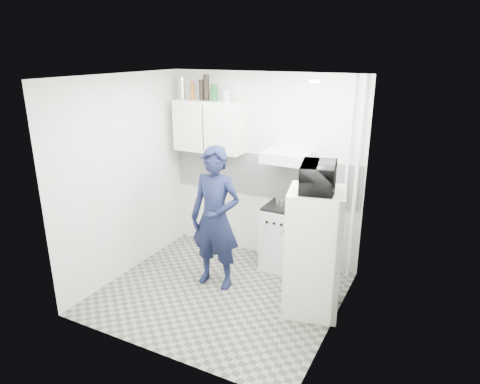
% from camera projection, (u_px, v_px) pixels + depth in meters
% --- Properties ---
extents(floor, '(2.80, 2.80, 0.00)m').
position_uv_depth(floor, '(220.00, 293.00, 5.31)').
color(floor, gray).
rests_on(floor, ground).
extents(ceiling, '(2.80, 2.80, 0.00)m').
position_uv_depth(ceiling, '(217.00, 76.00, 4.48)').
color(ceiling, white).
rests_on(ceiling, wall_back).
extents(wall_back, '(2.80, 0.00, 2.80)m').
position_uv_depth(wall_back, '(263.00, 168.00, 5.95)').
color(wall_back, silver).
rests_on(wall_back, floor).
extents(wall_left, '(0.00, 2.60, 2.60)m').
position_uv_depth(wall_left, '(124.00, 178.00, 5.49)').
color(wall_left, silver).
rests_on(wall_left, floor).
extents(wall_right, '(0.00, 2.60, 2.60)m').
position_uv_depth(wall_right, '(340.00, 214.00, 4.29)').
color(wall_right, silver).
rests_on(wall_right, floor).
extents(person, '(0.67, 0.46, 1.80)m').
position_uv_depth(person, '(215.00, 218.00, 5.24)').
color(person, '#111732').
rests_on(person, floor).
extents(stove, '(0.54, 0.54, 0.87)m').
position_uv_depth(stove, '(285.00, 238.00, 5.82)').
color(stove, white).
rests_on(stove, floor).
extents(fridge, '(0.72, 0.72, 1.45)m').
position_uv_depth(fridge, '(314.00, 252.00, 4.76)').
color(fridge, white).
rests_on(fridge, floor).
extents(stove_top, '(0.52, 0.52, 0.03)m').
position_uv_depth(stove_top, '(286.00, 207.00, 5.67)').
color(stove_top, black).
rests_on(stove_top, stove).
extents(saucepan, '(0.18, 0.18, 0.10)m').
position_uv_depth(saucepan, '(283.00, 201.00, 5.70)').
color(saucepan, silver).
rests_on(saucepan, stove_top).
extents(microwave, '(0.60, 0.47, 0.29)m').
position_uv_depth(microwave, '(318.00, 177.00, 4.49)').
color(microwave, black).
rests_on(microwave, fridge).
extents(bottle_a, '(0.07, 0.07, 0.30)m').
position_uv_depth(bottle_a, '(182.00, 88.00, 5.97)').
color(bottle_a, silver).
rests_on(bottle_a, upper_cabinet).
extents(bottle_b, '(0.06, 0.06, 0.24)m').
position_uv_depth(bottle_b, '(192.00, 91.00, 5.91)').
color(bottle_b, brown).
rests_on(bottle_b, upper_cabinet).
extents(bottle_c, '(0.07, 0.07, 0.28)m').
position_uv_depth(bottle_c, '(201.00, 90.00, 5.84)').
color(bottle_c, black).
rests_on(bottle_c, upper_cabinet).
extents(bottle_d, '(0.08, 0.08, 0.35)m').
position_uv_depth(bottle_d, '(206.00, 88.00, 5.80)').
color(bottle_d, black).
rests_on(bottle_d, upper_cabinet).
extents(canister_a, '(0.09, 0.09, 0.22)m').
position_uv_depth(canister_a, '(214.00, 93.00, 5.76)').
color(canister_a, '#144C1E').
rests_on(canister_a, upper_cabinet).
extents(canister_b, '(0.08, 0.08, 0.16)m').
position_uv_depth(canister_b, '(227.00, 96.00, 5.69)').
color(canister_b, '#B2B7BC').
rests_on(canister_b, upper_cabinet).
extents(upper_cabinet, '(1.00, 0.35, 0.70)m').
position_uv_depth(upper_cabinet, '(210.00, 126.00, 5.95)').
color(upper_cabinet, white).
rests_on(upper_cabinet, wall_back).
extents(range_hood, '(0.60, 0.50, 0.14)m').
position_uv_depth(range_hood, '(288.00, 156.00, 5.45)').
color(range_hood, white).
rests_on(range_hood, wall_back).
extents(backsplash, '(2.74, 0.03, 0.60)m').
position_uv_depth(backsplash, '(263.00, 175.00, 5.97)').
color(backsplash, white).
rests_on(backsplash, wall_back).
extents(pipe_a, '(0.05, 0.05, 2.60)m').
position_uv_depth(pipe_a, '(356.00, 182.00, 5.32)').
color(pipe_a, white).
rests_on(pipe_a, floor).
extents(pipe_b, '(0.04, 0.04, 2.60)m').
position_uv_depth(pipe_b, '(346.00, 181.00, 5.37)').
color(pipe_b, white).
rests_on(pipe_b, floor).
extents(ceiling_spot_fixture, '(0.10, 0.10, 0.02)m').
position_uv_depth(ceiling_spot_fixture, '(314.00, 81.00, 4.22)').
color(ceiling_spot_fixture, white).
rests_on(ceiling_spot_fixture, ceiling).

